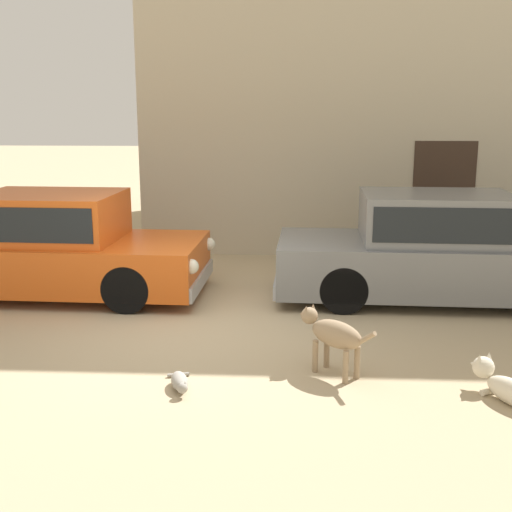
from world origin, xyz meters
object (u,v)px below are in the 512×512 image
(parked_sedan_nearest, at_px, (53,245))
(parked_sedan_second, at_px, (437,248))
(stray_dog_spotted, at_px, (333,334))
(stray_cat, at_px, (180,382))
(stray_dog_tan, at_px, (505,385))

(parked_sedan_nearest, xyz_separation_m, parked_sedan_second, (5.49, -0.00, 0.02))
(stray_dog_spotted, bearing_deg, stray_cat, 61.00)
(stray_dog_spotted, relative_size, stray_cat, 1.33)
(stray_cat, bearing_deg, parked_sedan_second, 118.74)
(parked_sedan_nearest, height_order, stray_dog_tan, parked_sedan_nearest)
(parked_sedan_nearest, xyz_separation_m, stray_dog_tan, (5.43, -3.30, -0.57))
(stray_dog_spotted, height_order, stray_cat, stray_dog_spotted)
(parked_sedan_second, bearing_deg, parked_sedan_nearest, -178.14)
(stray_cat, bearing_deg, stray_dog_tan, 71.24)
(stray_dog_tan, relative_size, stray_cat, 1.59)
(parked_sedan_second, height_order, stray_cat, parked_sedan_second)
(parked_sedan_second, xyz_separation_m, stray_cat, (-3.12, -3.21, -0.67))
(parked_sedan_second, relative_size, stray_dog_spotted, 6.07)
(parked_sedan_nearest, distance_m, stray_dog_tan, 6.38)
(parked_sedan_nearest, height_order, parked_sedan_second, parked_sedan_second)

